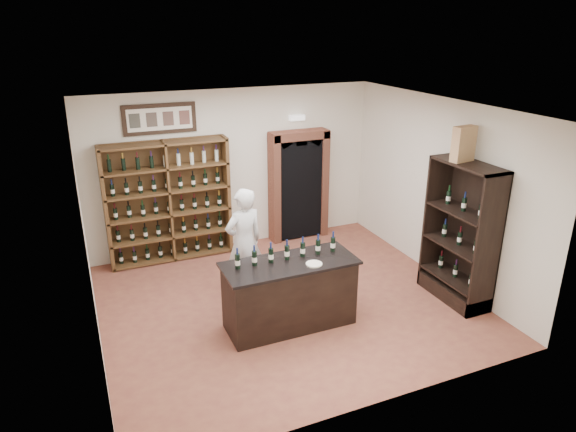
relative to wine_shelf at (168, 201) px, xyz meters
The scene contains 21 objects.
floor 2.89m from the wine_shelf, 60.87° to the right, with size 5.50×5.50×0.00m, color brown.
ceiling 3.28m from the wine_shelf, 60.87° to the right, with size 5.50×5.50×0.00m, color white.
wall_back 1.37m from the wine_shelf, ahead, with size 5.50×0.04×3.00m, color silver.
wall_left 2.78m from the wine_shelf, 121.86° to the right, with size 0.04×5.00×3.00m, color silver.
wall_right 4.69m from the wine_shelf, 29.94° to the right, with size 0.04×5.00×3.00m, color silver.
wine_shelf is the anchor object (origin of this frame).
framed_picture 1.46m from the wine_shelf, 90.00° to the left, with size 1.25×0.04×0.52m, color black.
arched_doorway 2.55m from the wine_shelf, ahead, with size 1.17×0.35×2.17m.
emergency_light 2.86m from the wine_shelf, ahead, with size 0.30×0.10×0.10m, color white.
tasting_counter 3.19m from the wine_shelf, 69.44° to the right, with size 1.88×0.78×1.00m.
counter_bottle_0 2.86m from the wine_shelf, 82.37° to the right, with size 0.07×0.07×0.30m.
counter_bottle_1 2.90m from the wine_shelf, 77.67° to the right, with size 0.07×0.07×0.30m.
counter_bottle_2 2.97m from the wine_shelf, 73.14° to the right, with size 0.07×0.07×0.30m.
counter_bottle_3 3.04m from the wine_shelf, 68.81° to the right, with size 0.07×0.07×0.30m.
counter_bottle_4 3.14m from the wine_shelf, 64.72° to the right, with size 0.07×0.07×0.30m.
counter_bottle_5 3.25m from the wine_shelf, 60.89° to the right, with size 0.07×0.07×0.30m.
counter_bottle_6 3.37m from the wine_shelf, 57.32° to the right, with size 0.07×0.07×0.30m.
side_cabinet 5.02m from the wine_shelf, 40.21° to the right, with size 0.48×1.20×2.20m.
shopkeeper 1.97m from the wine_shelf, 65.23° to the right, with size 0.64×0.42×1.76m, color silver.
plate 3.42m from the wine_shelf, 66.32° to the right, with size 0.23×0.23×0.02m, color silver.
wine_crate 5.06m from the wine_shelf, 39.61° to the right, with size 0.36×0.15×0.51m, color tan.
Camera 1 is at (-2.73, -6.46, 4.11)m, focal length 32.00 mm.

